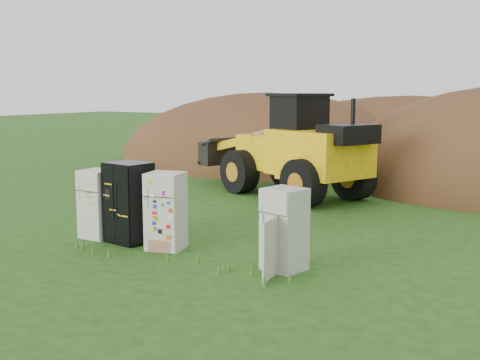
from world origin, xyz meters
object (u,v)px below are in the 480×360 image
at_px(fridge_leftmost, 99,204).
at_px(wheel_loader, 282,144).
at_px(fridge_sticker, 166,211).
at_px(fridge_open_door, 284,229).
at_px(fridge_black_side, 129,202).

height_order(fridge_leftmost, wheel_loader, wheel_loader).
bearing_deg(fridge_leftmost, wheel_loader, 82.78).
xyz_separation_m(fridge_sticker, wheel_loader, (-1.09, 7.51, 0.81)).
bearing_deg(wheel_loader, fridge_leftmost, -73.99).
xyz_separation_m(fridge_open_door, wheel_loader, (-3.92, 7.52, 0.85)).
relative_size(fridge_black_side, fridge_sticker, 1.09).
xyz_separation_m(fridge_leftmost, fridge_black_side, (0.87, 0.06, 0.11)).
relative_size(fridge_leftmost, fridge_sticker, 0.95).
bearing_deg(fridge_open_door, fridge_black_side, -167.60).
xyz_separation_m(fridge_sticker, fridge_open_door, (2.84, -0.01, -0.05)).
xyz_separation_m(fridge_black_side, fridge_sticker, (1.08, -0.06, -0.07)).
bearing_deg(fridge_leftmost, fridge_sticker, -0.73).
bearing_deg(fridge_sticker, fridge_black_side, 162.64).
distance_m(fridge_open_door, wheel_loader, 8.53).
distance_m(fridge_leftmost, fridge_open_door, 4.79).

